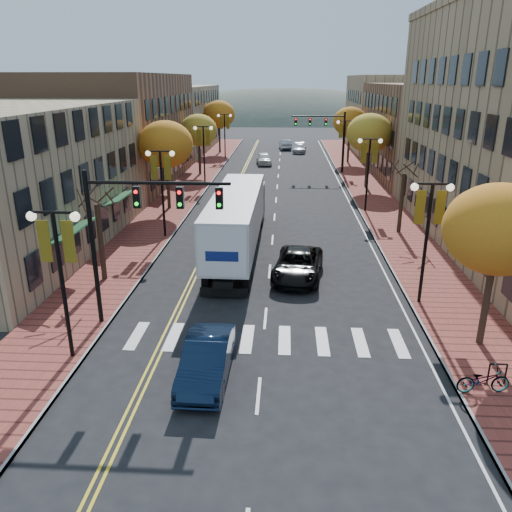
# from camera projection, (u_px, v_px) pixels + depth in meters

# --- Properties ---
(ground) EXTENTS (200.00, 200.00, 0.00)m
(ground) POSITION_uv_depth(u_px,v_px,m) (261.00, 365.00, 19.41)
(ground) COLOR black
(ground) RESTS_ON ground
(sidewalk_left) EXTENTS (4.00, 85.00, 0.15)m
(sidewalk_left) POSITION_uv_depth(u_px,v_px,m) (188.00, 188.00, 50.45)
(sidewalk_left) COLOR brown
(sidewalk_left) RESTS_ON ground
(sidewalk_right) EXTENTS (4.00, 85.00, 0.15)m
(sidewalk_right) POSITION_uv_depth(u_px,v_px,m) (368.00, 190.00, 49.46)
(sidewalk_right) COLOR brown
(sidewalk_right) RESTS_ON ground
(building_left_near) EXTENTS (12.00, 22.00, 9.00)m
(building_left_near) POSITION_uv_depth(u_px,v_px,m) (0.00, 181.00, 31.07)
(building_left_near) COLOR #9E8966
(building_left_near) RESTS_ON ground
(building_left_mid) EXTENTS (12.00, 24.00, 11.00)m
(building_left_mid) POSITION_uv_depth(u_px,v_px,m) (117.00, 129.00, 52.36)
(building_left_mid) COLOR brown
(building_left_mid) RESTS_ON ground
(building_left_far) EXTENTS (12.00, 26.00, 9.50)m
(building_left_far) POSITION_uv_depth(u_px,v_px,m) (170.00, 119.00, 76.12)
(building_left_far) COLOR #9E8966
(building_left_far) RESTS_ON ground
(building_right_mid) EXTENTS (15.00, 24.00, 10.00)m
(building_right_mid) POSITION_uv_depth(u_px,v_px,m) (443.00, 130.00, 56.21)
(building_right_mid) COLOR brown
(building_right_mid) RESTS_ON ground
(building_right_far) EXTENTS (15.00, 20.00, 11.00)m
(building_right_far) POSITION_uv_depth(u_px,v_px,m) (401.00, 113.00, 76.73)
(building_right_far) COLOR #9E8966
(building_right_far) RESTS_ON ground
(tree_left_a) EXTENTS (0.28, 0.28, 4.20)m
(tree_left_a) POSITION_uv_depth(u_px,v_px,m) (101.00, 242.00, 26.68)
(tree_left_a) COLOR #382619
(tree_left_a) RESTS_ON sidewalk_left
(tree_left_b) EXTENTS (4.48, 4.48, 7.21)m
(tree_left_b) POSITION_uv_depth(u_px,v_px,m) (166.00, 144.00, 40.65)
(tree_left_b) COLOR #382619
(tree_left_b) RESTS_ON sidewalk_left
(tree_left_c) EXTENTS (4.16, 4.16, 6.69)m
(tree_left_c) POSITION_uv_depth(u_px,v_px,m) (199.00, 130.00, 55.83)
(tree_left_c) COLOR #382619
(tree_left_c) RESTS_ON sidewalk_left
(tree_left_d) EXTENTS (4.61, 4.61, 7.42)m
(tree_left_d) POSITION_uv_depth(u_px,v_px,m) (219.00, 114.00, 72.57)
(tree_left_d) COLOR #382619
(tree_left_d) RESTS_ON sidewalk_left
(tree_right_a) EXTENTS (4.16, 4.16, 6.69)m
(tree_right_a) POSITION_uv_depth(u_px,v_px,m) (498.00, 230.00, 19.10)
(tree_right_a) COLOR #382619
(tree_right_a) RESTS_ON sidewalk_right
(tree_right_b) EXTENTS (0.28, 0.28, 4.20)m
(tree_right_b) POSITION_uv_depth(u_px,v_px,m) (401.00, 203.00, 35.09)
(tree_right_b) COLOR #382619
(tree_right_b) RESTS_ON sidewalk_right
(tree_right_c) EXTENTS (4.48, 4.48, 7.21)m
(tree_right_c) POSITION_uv_depth(u_px,v_px,m) (369.00, 133.00, 49.06)
(tree_right_c) COLOR #382619
(tree_right_c) RESTS_ON sidewalk_right
(tree_right_d) EXTENTS (4.35, 4.35, 7.00)m
(tree_right_d) POSITION_uv_depth(u_px,v_px,m) (350.00, 122.00, 64.16)
(tree_right_d) COLOR #382619
(tree_right_d) RESTS_ON sidewalk_right
(lamp_left_a) EXTENTS (1.96, 0.36, 6.05)m
(lamp_left_a) POSITION_uv_depth(u_px,v_px,m) (59.00, 257.00, 18.39)
(lamp_left_a) COLOR black
(lamp_left_a) RESTS_ON ground
(lamp_left_b) EXTENTS (1.96, 0.36, 6.05)m
(lamp_left_b) POSITION_uv_depth(u_px,v_px,m) (161.00, 177.00, 33.43)
(lamp_left_b) COLOR black
(lamp_left_b) RESTS_ON ground
(lamp_left_c) EXTENTS (1.96, 0.36, 6.05)m
(lamp_left_c) POSITION_uv_depth(u_px,v_px,m) (204.00, 144.00, 50.36)
(lamp_left_c) COLOR black
(lamp_left_c) RESTS_ON ground
(lamp_left_d) EXTENTS (1.96, 0.36, 6.05)m
(lamp_left_d) POSITION_uv_depth(u_px,v_px,m) (225.00, 127.00, 67.29)
(lamp_left_d) COLOR black
(lamp_left_d) RESTS_ON ground
(lamp_right_a) EXTENTS (1.96, 0.36, 6.05)m
(lamp_right_a) POSITION_uv_depth(u_px,v_px,m) (429.00, 220.00, 23.20)
(lamp_right_a) COLOR black
(lamp_right_a) RESTS_ON ground
(lamp_right_b) EXTENTS (1.96, 0.36, 6.05)m
(lamp_right_b) POSITION_uv_depth(u_px,v_px,m) (369.00, 160.00, 40.13)
(lamp_right_b) COLOR black
(lamp_right_b) RESTS_ON ground
(lamp_right_c) EXTENTS (1.96, 0.36, 6.05)m
(lamp_right_c) POSITION_uv_depth(u_px,v_px,m) (345.00, 136.00, 57.06)
(lamp_right_c) COLOR black
(lamp_right_c) RESTS_ON ground
(traffic_mast_near) EXTENTS (6.10, 0.35, 7.00)m
(traffic_mast_near) POSITION_uv_depth(u_px,v_px,m) (135.00, 220.00, 20.88)
(traffic_mast_near) COLOR black
(traffic_mast_near) RESTS_ON ground
(traffic_mast_far) EXTENTS (6.10, 0.34, 7.00)m
(traffic_mast_far) POSITION_uv_depth(u_px,v_px,m) (327.00, 130.00, 56.95)
(traffic_mast_far) COLOR black
(traffic_mast_far) RESTS_ON ground
(semi_truck) EXTENTS (2.74, 16.14, 4.03)m
(semi_truck) POSITION_uv_depth(u_px,v_px,m) (238.00, 215.00, 31.50)
(semi_truck) COLOR black
(semi_truck) RESTS_ON ground
(navy_sedan) EXTENTS (1.69, 4.67, 1.53)m
(navy_sedan) POSITION_uv_depth(u_px,v_px,m) (207.00, 360.00, 18.32)
(navy_sedan) COLOR black
(navy_sedan) RESTS_ON ground
(black_suv) EXTENTS (3.18, 5.73, 1.51)m
(black_suv) POSITION_uv_depth(u_px,v_px,m) (298.00, 265.00, 27.69)
(black_suv) COLOR black
(black_suv) RESTS_ON ground
(car_far_white) EXTENTS (2.36, 4.61, 1.50)m
(car_far_white) POSITION_uv_depth(u_px,v_px,m) (264.00, 159.00, 64.57)
(car_far_white) COLOR white
(car_far_white) RESTS_ON ground
(car_far_silver) EXTENTS (2.23, 4.73, 1.33)m
(car_far_silver) POSITION_uv_depth(u_px,v_px,m) (299.00, 148.00, 74.84)
(car_far_silver) COLOR #A6A6AD
(car_far_silver) RESTS_ON ground
(car_far_oncoming) EXTENTS (2.12, 4.65, 1.48)m
(car_far_oncoming) POSITION_uv_depth(u_px,v_px,m) (285.00, 144.00, 78.65)
(car_far_oncoming) COLOR #AFAEB6
(car_far_oncoming) RESTS_ON ground
(bicycle) EXTENTS (1.91, 0.83, 0.98)m
(bicycle) POSITION_uv_depth(u_px,v_px,m) (483.00, 380.00, 17.31)
(bicycle) COLOR gray
(bicycle) RESTS_ON sidewalk_right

